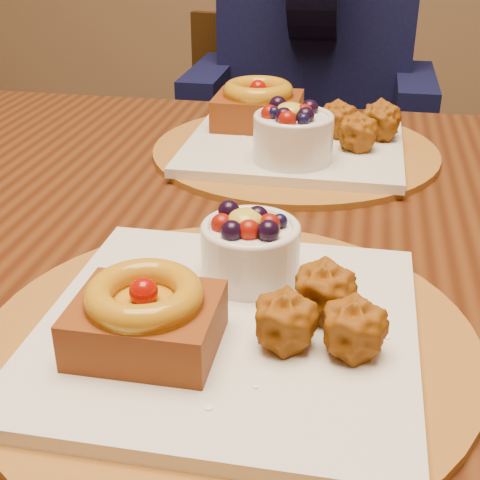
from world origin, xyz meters
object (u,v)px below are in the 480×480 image
Objects in this scene: place_setting_far at (293,134)px; diner at (318,20)px; dining_table at (269,285)px; chair_far at (252,180)px; place_setting_near at (227,316)px.

diner is (-0.02, 0.59, 0.05)m from place_setting_far.
dining_table is at bearing -89.07° from place_setting_far.
diner is at bearing 91.65° from dining_table.
place_setting_far reaches higher than chair_far.
place_setting_near is 1.03m from diner.
chair_far is (-0.17, 0.85, -0.22)m from dining_table.
place_setting_far is (-0.00, 0.21, 0.11)m from dining_table.
place_setting_near is 0.48× the size of diner.
chair_far is at bearing 104.24° from place_setting_far.
chair_far is 0.41m from diner.
dining_table is 4.21× the size of place_setting_far.
diner is at bearing 91.18° from place_setting_near.
place_setting_far is 0.46× the size of chair_far.
dining_table is 0.24m from place_setting_near.
place_setting_far is (-0.00, 0.43, 0.01)m from place_setting_near.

